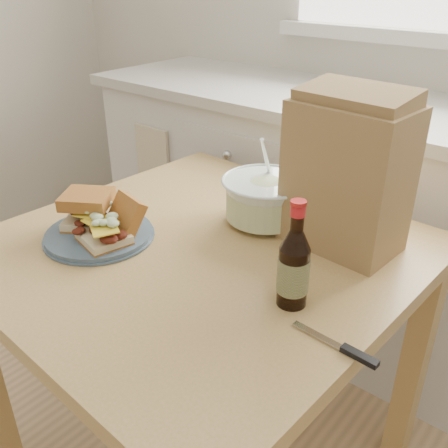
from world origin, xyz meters
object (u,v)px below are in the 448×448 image
Objects in this scene: plate at (99,235)px; beer_bottle at (294,267)px; dining_table at (202,285)px; coleslaw_bowl at (265,201)px; paper_bag at (347,178)px.

beer_bottle is at bearing 8.38° from plate.
dining_table is 0.26m from coleslaw_bowl.
dining_table is 0.35m from beer_bottle.
plate is 0.51m from beer_bottle.
beer_bottle reaches higher than plate.
coleslaw_bowl is 1.01× the size of beer_bottle.
coleslaw_bowl is 0.23m from paper_bag.
paper_bag is at bearing 120.07° from beer_bottle.
paper_bag reaches higher than dining_table.
coleslaw_bowl reaches higher than beer_bottle.
coleslaw_bowl is 0.67× the size of paper_bag.
beer_bottle is 0.66× the size of paper_bag.
beer_bottle is (0.50, 0.07, 0.07)m from plate.
plate is 0.77× the size of paper_bag.
beer_bottle is (0.29, -0.06, 0.20)m from dining_table.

